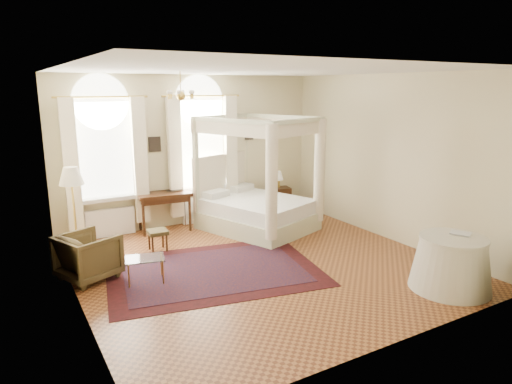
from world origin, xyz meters
The scene contains 18 objects.
ground centered at (0.00, 0.00, 0.00)m, with size 6.00×6.00×0.00m, color brown.
room_walls centered at (0.00, 0.00, 1.98)m, with size 6.00×6.00×6.00m.
window_left centered at (-1.90, 2.87, 1.49)m, with size 1.62×0.27×3.29m.
window_right centered at (0.20, 2.87, 1.49)m, with size 1.62×0.27×3.29m.
chandelier centered at (-0.90, 1.20, 2.91)m, with size 0.51×0.45×0.50m.
wall_pictures centered at (0.09, 2.97, 1.89)m, with size 2.54×0.03×0.39m.
canopy_bed centered at (1.01, 1.79, 0.55)m, with size 2.45×2.70×2.44m.
nightstand centered at (2.19, 2.70, 0.31)m, with size 0.44×0.40×0.63m, color #37210F.
nightstand_lamp centered at (2.14, 2.77, 0.89)m, with size 0.27×0.27×0.40m.
writing_desk centered at (-0.79, 2.70, 0.72)m, with size 1.18×0.70×0.84m.
laptop centered at (-0.55, 2.79, 0.85)m, with size 0.37×0.24×0.03m, color black.
stool centered at (-1.32, 1.57, 0.34)m, with size 0.37×0.37×0.41m.
armchair centered at (-2.70, 0.86, 0.38)m, with size 0.81×0.83×0.76m, color #46381E.
coffee_table centered at (-1.96, 0.27, 0.37)m, with size 0.68×0.55×0.41m.
floor_lamp centered at (-2.70, 1.97, 1.43)m, with size 0.43×0.43×1.67m.
oriental_rug centered at (-0.83, 0.13, 0.01)m, with size 3.88×3.11×0.01m.
side_table centered at (2.02, -2.31, 0.41)m, with size 1.21×1.21×0.83m.
book centered at (2.13, -2.32, 0.84)m, with size 0.22×0.30×0.03m, color black.
Camera 1 is at (-3.84, -6.46, 3.03)m, focal length 32.00 mm.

